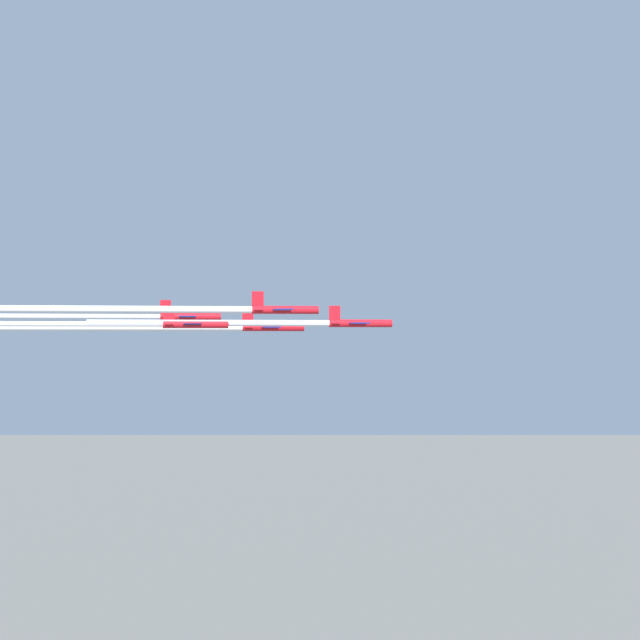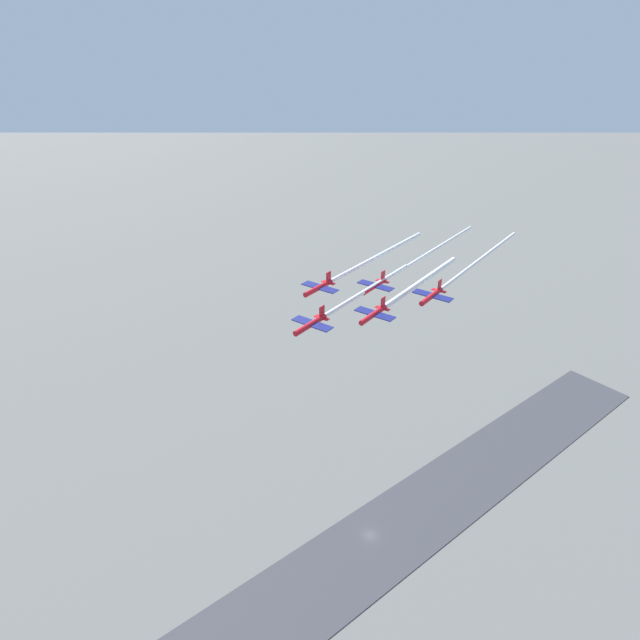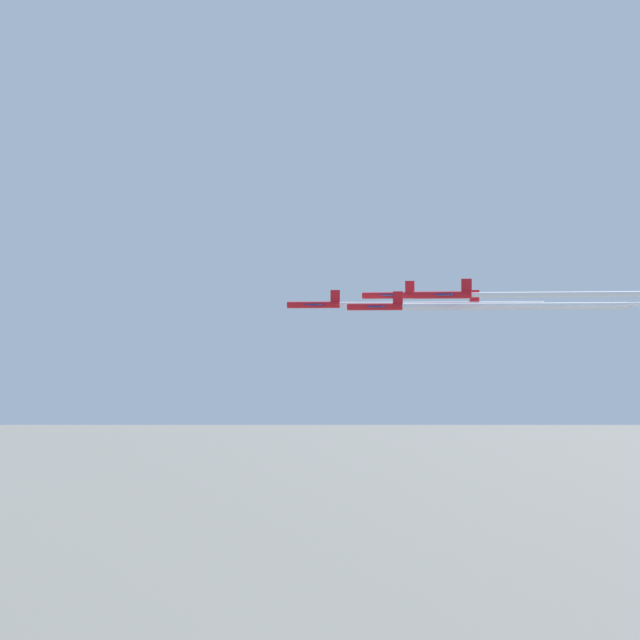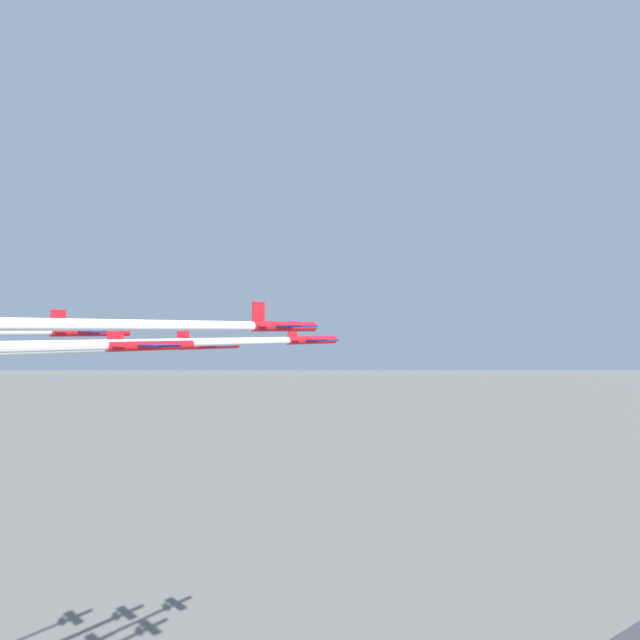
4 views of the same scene
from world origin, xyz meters
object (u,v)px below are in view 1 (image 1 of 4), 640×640
jet_1 (271,327)px  jet_2 (283,310)px  jet_4 (193,324)px  jet_0 (358,323)px  jet_3 (188,316)px

jet_1 → jet_2: jet_2 is taller
jet_4 → jet_1: bearing=120.5°
jet_1 → jet_4: size_ratio=1.00×
jet_0 → jet_3: (-27.00, 4.34, 1.13)m
jet_0 → jet_1: bearing=-120.5°
jet_0 → jet_1: (-13.50, 2.17, -0.53)m
jet_4 → jet_0: bearing=90.0°
jet_4 → jet_3: bearing=-180.0°
jet_0 → jet_2: 13.78m
jet_2 → jet_3: jet_2 is taller
jet_2 → jet_3: bearing=-150.5°
jet_0 → jet_2: (-8.46, -10.74, 1.73)m
jet_2 → jet_3: size_ratio=1.00×
jet_1 → jet_2: (5.04, -12.92, 2.26)m
jet_3 → jet_1: bearing=59.5°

